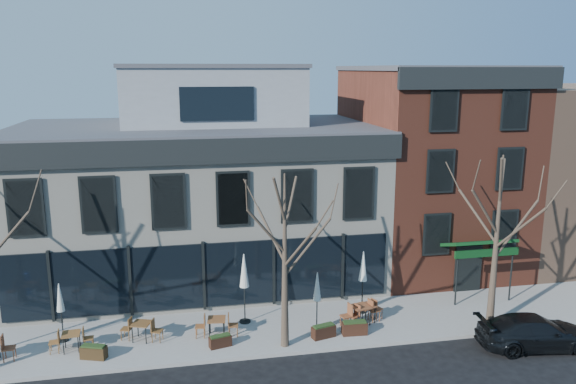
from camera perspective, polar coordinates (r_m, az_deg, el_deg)
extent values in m
plane|color=black|center=(26.63, -8.43, -12.18)|extent=(120.00, 120.00, 0.00)
cube|color=gray|center=(24.99, -0.51, -13.58)|extent=(33.50, 4.70, 0.15)
cube|color=beige|center=(30.07, -9.14, -1.24)|extent=(18.00, 10.00, 8.00)
cube|color=#47474C|center=(29.39, -9.42, 6.45)|extent=(18.30, 10.30, 0.30)
cube|color=black|center=(24.37, -8.98, 4.07)|extent=(18.30, 0.25, 1.10)
cube|color=black|center=(30.57, -26.77, 4.57)|extent=(0.25, 10.30, 1.10)
cube|color=black|center=(25.85, -8.56, -8.40)|extent=(17.20, 0.12, 3.00)
cube|color=black|center=(30.78, -26.12, -6.14)|extent=(0.12, 7.50, 3.00)
cube|color=gray|center=(30.31, -7.67, 9.62)|extent=(9.00, 6.50, 3.00)
cube|color=brown|center=(32.81, 14.09, 2.36)|extent=(8.00, 10.00, 11.00)
cube|color=#47474C|center=(32.34, 14.62, 12.08)|extent=(8.20, 10.20, 0.25)
cube|color=black|center=(27.80, 19.17, 10.88)|extent=(8.20, 0.25, 1.00)
cube|color=#0C3514|center=(28.36, 18.79, -4.91)|extent=(3.20, 1.66, 0.67)
cube|color=black|center=(29.53, 17.80, -7.53)|extent=(1.40, 0.10, 2.50)
cube|color=#8C664C|center=(38.97, 26.88, 2.19)|extent=(12.00, 12.00, 10.00)
cylinder|color=#382B21|center=(23.10, -27.24, -4.95)|extent=(2.23, 0.50, 2.48)
cone|color=#382B21|center=(21.96, -0.33, -7.16)|extent=(0.34, 0.34, 7.04)
cylinder|color=#382B21|center=(22.14, 2.01, -5.62)|extent=(2.00, 0.46, 2.21)
cylinder|color=#382B21|center=(22.41, -1.76, -4.29)|extent=(0.93, 1.84, 1.91)
cylinder|color=#382B21|center=(21.16, -2.20, -4.02)|extent=(1.61, 0.68, 1.97)
cylinder|color=#382B21|center=(20.97, 1.18, -5.70)|extent=(0.93, 1.83, 2.03)
cone|color=#382B21|center=(25.08, 20.39, -4.91)|extent=(0.34, 0.34, 7.48)
cylinder|color=#382B21|center=(25.61, 22.21, -3.45)|extent=(2.12, 0.48, 2.35)
cylinder|color=#382B21|center=(25.37, 18.67, -2.31)|extent=(0.98, 1.94, 2.03)
cylinder|color=#382B21|center=(24.06, 19.38, -1.95)|extent=(1.71, 0.71, 2.09)
cylinder|color=#382B21|center=(24.33, 22.51, -3.43)|extent=(0.98, 1.94, 2.16)
imported|color=black|center=(25.28, 23.80, -12.89)|extent=(4.80, 2.36, 1.34)
cube|color=brown|center=(24.23, -21.20, -13.28)|extent=(0.73, 0.73, 0.04)
cylinder|color=black|center=(24.18, -21.86, -14.35)|extent=(0.04, 0.04, 0.70)
cylinder|color=black|center=(24.11, -20.53, -14.31)|extent=(0.04, 0.04, 0.70)
cylinder|color=black|center=(24.67, -21.71, -13.78)|extent=(0.04, 0.04, 0.70)
cylinder|color=black|center=(24.60, -20.41, -13.75)|extent=(0.04, 0.04, 0.70)
cube|color=brown|center=(24.19, -14.68, -12.79)|extent=(0.90, 0.90, 0.04)
cylinder|color=black|center=(24.22, -15.53, -13.79)|extent=(0.04, 0.04, 0.73)
cylinder|color=black|center=(24.01, -14.25, -13.95)|extent=(0.04, 0.04, 0.73)
cylinder|color=black|center=(24.69, -15.00, -13.23)|extent=(0.04, 0.04, 0.73)
cylinder|color=black|center=(24.48, -13.74, -13.39)|extent=(0.04, 0.04, 0.73)
cube|color=brown|center=(23.93, -7.27, -12.70)|extent=(0.81, 0.81, 0.04)
cylinder|color=black|center=(23.85, -8.00, -13.84)|extent=(0.04, 0.04, 0.75)
cylinder|color=black|center=(23.82, -6.56, -13.83)|extent=(0.04, 0.04, 0.75)
cylinder|color=black|center=(24.37, -7.92, -13.23)|extent=(0.04, 0.04, 0.75)
cylinder|color=black|center=(24.34, -6.51, -13.22)|extent=(0.04, 0.04, 0.75)
cube|color=brown|center=(24.99, 7.38, -11.47)|extent=(0.93, 0.93, 0.04)
cylinder|color=black|center=(24.77, 7.12, -12.72)|extent=(0.04, 0.04, 0.79)
cylinder|color=black|center=(25.08, 8.34, -12.43)|extent=(0.04, 0.04, 0.79)
cylinder|color=black|center=(25.24, 6.37, -12.20)|extent=(0.04, 0.04, 0.79)
cylinder|color=black|center=(25.54, 7.57, -11.92)|extent=(0.04, 0.04, 0.79)
cube|color=brown|center=(25.17, 7.91, -11.42)|extent=(0.96, 0.96, 0.04)
cylinder|color=black|center=(24.95, 7.85, -12.60)|extent=(0.04, 0.04, 0.75)
cylinder|color=black|center=(25.32, 8.83, -12.25)|extent=(0.04, 0.04, 0.75)
cylinder|color=black|center=(25.34, 6.93, -12.17)|extent=(0.04, 0.04, 0.75)
cylinder|color=black|center=(25.70, 7.92, -11.83)|extent=(0.04, 0.04, 0.75)
cylinder|color=black|center=(25.43, -21.82, -13.79)|extent=(0.40, 0.40, 0.05)
cylinder|color=black|center=(25.03, -22.00, -11.79)|extent=(0.05, 0.05, 1.99)
cone|color=beige|center=(24.68, -22.17, -9.87)|extent=(0.33, 0.33, 1.18)
cylinder|color=black|center=(25.33, -4.39, -12.96)|extent=(0.50, 0.50, 0.07)
cylinder|color=black|center=(24.83, -4.44, -10.42)|extent=(0.06, 0.06, 2.51)
cone|color=beige|center=(24.41, -4.48, -7.95)|extent=(0.41, 0.41, 1.48)
cylinder|color=black|center=(24.57, 2.93, -13.79)|extent=(0.42, 0.42, 0.06)
cylinder|color=black|center=(24.14, 2.96, -11.64)|extent=(0.05, 0.05, 2.08)
cone|color=beige|center=(23.77, 2.98, -9.56)|extent=(0.34, 0.34, 1.23)
cylinder|color=black|center=(26.43, 7.50, -11.91)|extent=(0.46, 0.46, 0.06)
cylinder|color=black|center=(25.99, 7.57, -9.65)|extent=(0.05, 0.05, 2.32)
cone|color=white|center=(25.61, 7.64, -7.46)|extent=(0.38, 0.38, 1.37)
cube|color=#322210|center=(23.57, -19.13, -15.14)|extent=(1.05, 0.69, 0.49)
cube|color=#1E3314|center=(23.45, -19.18, -14.57)|extent=(0.93, 0.58, 0.08)
cube|color=black|center=(23.35, -6.90, -14.84)|extent=(0.94, 0.56, 0.44)
cube|color=#1E3314|center=(23.24, -6.91, -14.32)|extent=(0.84, 0.47, 0.07)
cube|color=black|center=(23.93, 3.63, -13.98)|extent=(1.06, 0.65, 0.50)
cube|color=#1E3314|center=(23.81, 3.64, -13.40)|extent=(0.94, 0.54, 0.08)
cube|color=black|center=(24.29, 6.76, -13.59)|extent=(1.07, 0.48, 0.53)
cube|color=#1E3314|center=(24.16, 6.78, -12.98)|extent=(0.96, 0.39, 0.08)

